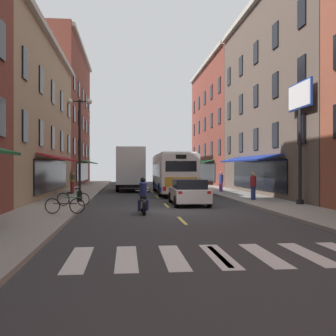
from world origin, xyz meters
name	(u,v)px	position (x,y,z in m)	size (l,w,h in m)	color
ground_plane	(172,212)	(0.00, 0.00, -0.05)	(34.80, 80.00, 0.10)	#333335
lane_centre_dashes	(173,212)	(0.00, -0.25, 0.00)	(0.14, 73.90, 0.01)	#DBCC4C
crosswalk_near	(219,256)	(0.00, -10.00, 0.00)	(7.10, 2.80, 0.01)	silver
sidewalk_left	(47,211)	(-5.90, 0.00, 0.07)	(3.00, 80.00, 0.14)	gray
sidewalk_right	(291,208)	(5.90, 0.00, 0.07)	(3.00, 80.00, 0.14)	gray
billboard_sign	(300,111)	(7.05, 1.52, 5.10)	(0.40, 2.85, 6.54)	black
transit_bus	(172,173)	(1.45, 12.90, 1.66)	(2.76, 11.60, 3.16)	white
box_truck	(130,169)	(-1.87, 17.40, 1.98)	(2.55, 8.05, 3.79)	#B21E19
sedan_near	(128,180)	(-2.02, 27.27, 0.68)	(1.96, 4.65, 1.31)	silver
sedan_mid	(189,192)	(1.28, 3.12, 0.73)	(2.01, 4.44, 1.44)	silver
motorcycle_rider	(143,198)	(-1.44, -0.88, 0.71)	(0.62, 2.07, 1.66)	black
bicycle_near	(73,199)	(-4.90, 1.75, 0.50)	(1.69, 0.49, 0.91)	black
bicycle_mid	(65,205)	(-4.80, -1.82, 0.50)	(1.71, 0.48, 0.91)	black
pedestrian_near	(72,181)	(-6.24, 11.82, 1.11)	(0.46, 0.52, 1.82)	maroon
pedestrian_mid	(221,181)	(5.42, 12.97, 0.96)	(0.36, 0.36, 1.61)	#66387F
pedestrian_far	(253,186)	(5.45, 4.58, 1.00)	(0.36, 0.36, 1.67)	navy
street_lamp_twin	(80,145)	(-4.88, 4.40, 3.40)	(1.42, 0.32, 5.92)	black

